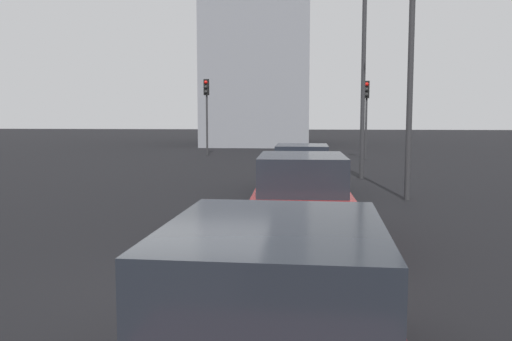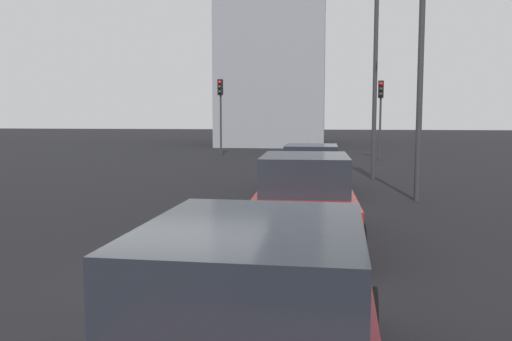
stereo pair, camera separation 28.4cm
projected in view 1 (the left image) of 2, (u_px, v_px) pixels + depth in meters
name	position (u px, v px, depth m)	size (l,w,h in m)	color
ground_plane	(173.00, 300.00, 7.40)	(160.00, 160.00, 0.20)	black
car_navy_left_lead	(302.00, 169.00, 17.01)	(4.38, 2.00, 1.46)	#141E4C
car_red_left_second	(302.00, 200.00, 10.30)	(4.79, 2.06, 1.65)	maroon
car_maroon_left_third	(276.00, 327.00, 4.19)	(4.80, 2.09, 1.61)	#510F16
traffic_light_near_left	(366.00, 103.00, 28.77)	(0.33, 0.30, 4.13)	#2D2D30
traffic_light_near_right	(206.00, 101.00, 31.28)	(0.32, 0.30, 4.37)	#2D2D30
street_lamp_kerbside	(364.00, 42.00, 19.91)	(0.56, 0.36, 8.62)	#2D2D30
street_lamp_far	(412.00, 7.00, 14.80)	(0.56, 0.36, 9.17)	#2D2D30
building_facade_left	(261.00, 62.00, 44.53)	(13.20, 7.85, 13.29)	gray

